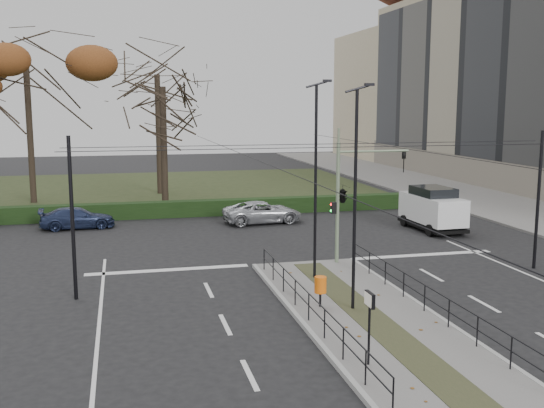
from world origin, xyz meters
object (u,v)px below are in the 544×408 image
Objects in this scene: parked_car_third at (77,218)px; traffic_light at (344,193)px; litter_bin at (320,285)px; bare_tree_near at (163,96)px; info_panel at (369,308)px; parked_car_fourth at (263,212)px; rust_tree at (25,52)px; bare_tree_center at (157,83)px; streetlamp_median_near at (355,197)px; streetlamp_median_far at (316,179)px; white_van at (432,208)px.

traffic_light is at bearing -137.66° from parked_car_third.
bare_tree_near reaches higher than litter_bin.
info_panel reaches higher than parked_car_fourth.
parked_car_third is at bearing 80.34° from parked_car_fourth.
bare_tree_center is (9.16, 2.68, -1.99)m from rust_tree.
streetlamp_median_far is (-0.11, 4.09, 0.13)m from streetlamp_median_near.
rust_tree reaches higher than white_van.
streetlamp_median_far reaches higher than traffic_light.
white_van reaches higher than parked_car_fourth.
traffic_light is 1.27× the size of parked_car_third.
white_van is 0.44× the size of bare_tree_near.
rust_tree reaches higher than litter_bin.
traffic_light is at bearing -75.06° from bare_tree_center.
litter_bin is at bearing -116.76° from traffic_light.
parked_car_third is at bearing 136.32° from traffic_light.
streetlamp_median_near is 23.63m from bare_tree_near.
info_panel is 0.16× the size of bare_tree_center.
traffic_light reaches higher than info_panel.
white_van is at bearing 49.08° from litter_bin.
parked_car_fourth is at bearing 86.81° from streetlamp_median_far.
streetlamp_median_near reaches higher than parked_car_fourth.
litter_bin is (-2.94, -5.82, -2.34)m from traffic_light.
parked_car_fourth is 10.56m from bare_tree_near.
traffic_light reaches higher than white_van.
white_van is (10.78, 17.21, -0.44)m from info_panel.
parked_car_fourth is at bearing -37.65° from rust_tree.
bare_tree_near is (9.02, -5.32, -3.06)m from rust_tree.
traffic_light is at bearing 63.24° from litter_bin.
info_panel is at bearing -97.77° from streetlamp_median_far.
bare_tree_center is at bearing 127.81° from white_van.
litter_bin is at bearing -83.21° from bare_tree_center.
rust_tree is (-13.81, 28.18, 6.66)m from streetlamp_median_near.
streetlamp_median_near is 17.39m from parked_car_fourth.
parked_car_fourth is (1.90, 21.62, -1.07)m from info_panel.
rust_tree reaches higher than bare_tree_near.
litter_bin is at bearing -104.41° from streetlamp_median_far.
traffic_light is at bearing -140.22° from white_van.
white_van is 0.38× the size of bare_tree_center.
streetlamp_median_far is at bearing -80.37° from bare_tree_center.
parked_car_fourth reaches higher than litter_bin.
litter_bin is at bearing 87.10° from info_panel.
litter_bin is at bearing 154.75° from streetlamp_median_near.
info_panel is 9.08m from streetlamp_median_far.
white_van is 24.23m from bare_tree_center.
info_panel is at bearing -122.08° from white_van.
streetlamp_median_far is at bearing -147.77° from parked_car_third.
rust_tree is (-23.31, 15.55, 9.40)m from white_van.
white_van reaches higher than litter_bin.
parked_car_fourth is 9.94m from white_van.
streetlamp_median_far is 13.44m from parked_car_fourth.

